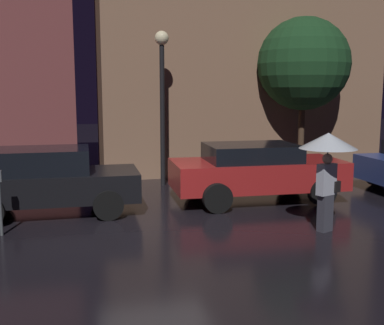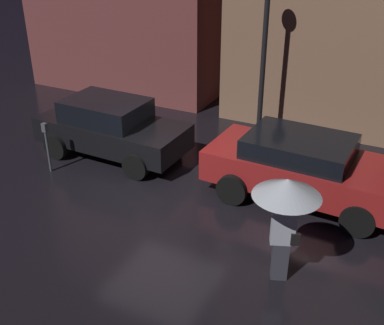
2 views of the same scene
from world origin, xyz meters
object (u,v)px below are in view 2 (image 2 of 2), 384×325
at_px(parked_car_red, 304,167).
at_px(parking_meter, 47,142).
at_px(parked_car_black, 111,127).
at_px(street_lamp_near, 265,31).
at_px(pedestrian_with_umbrella, 286,198).

bearing_deg(parked_car_red, parking_meter, -162.96).
bearing_deg(parked_car_black, street_lamp_near, 41.61).
bearing_deg(pedestrian_with_umbrella, street_lamp_near, -88.38).
bearing_deg(parked_car_black, parked_car_red, 2.31).
xyz_separation_m(parked_car_black, pedestrian_with_umbrella, (5.45, -2.75, 0.85)).
bearing_deg(parking_meter, street_lamp_near, 46.01).
height_order(parking_meter, street_lamp_near, street_lamp_near).
distance_m(parked_car_black, street_lamp_near, 4.71).
bearing_deg(street_lamp_near, pedestrian_with_umbrella, -66.87).
distance_m(parked_car_black, parking_meter, 1.70).
xyz_separation_m(parked_car_black, parking_meter, (-0.85, -1.48, 0.01)).
relative_size(parked_car_red, pedestrian_with_umbrella, 2.20).
height_order(parked_car_black, street_lamp_near, street_lamp_near).
xyz_separation_m(parked_car_red, street_lamp_near, (-1.93, 2.58, 2.27)).
relative_size(parked_car_red, street_lamp_near, 0.98).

